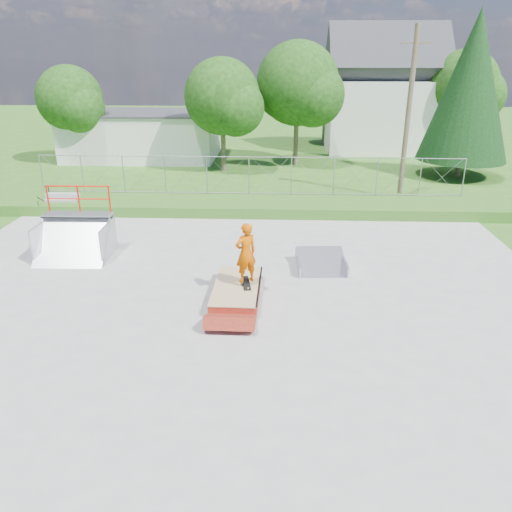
{
  "coord_description": "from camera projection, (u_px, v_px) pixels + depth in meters",
  "views": [
    {
      "loc": [
        1.35,
        -12.72,
        6.7
      ],
      "look_at": [
        0.75,
        1.12,
        1.1
      ],
      "focal_mm": 35.0,
      "sensor_mm": 36.0,
      "label": 1
    }
  ],
  "objects": [
    {
      "name": "skateboard",
      "position": [
        246.0,
        284.0,
        14.65
      ],
      "size": [
        0.37,
        0.82,
        0.13
      ],
      "primitive_type": "cube",
      "rotation": [
        0.14,
        0.0,
        0.19
      ],
      "color": "black",
      "rests_on": "grind_box"
    },
    {
      "name": "flat_bank_ramp",
      "position": [
        321.0,
        263.0,
        16.66
      ],
      "size": [
        1.69,
        1.79,
        0.49
      ],
      "primitive_type": null,
      "rotation": [
        0.0,
        0.0,
        0.05
      ],
      "color": "#B1B3B9",
      "rests_on": "concrete_pad"
    },
    {
      "name": "grind_box",
      "position": [
        237.0,
        291.0,
        14.74
      ],
      "size": [
        1.39,
        2.79,
        0.41
      ],
      "rotation": [
        0.0,
        0.0,
        -0.02
      ],
      "color": "maroon",
      "rests_on": "concrete_pad"
    },
    {
      "name": "tree_right_far",
      "position": [
        468.0,
        89.0,
        34.13
      ],
      "size": [
        5.1,
        4.8,
        7.12
      ],
      "color": "brown",
      "rests_on": "ground"
    },
    {
      "name": "grass_berm",
      "position": [
        248.0,
        205.0,
        23.05
      ],
      "size": [
        24.0,
        3.0,
        0.5
      ],
      "primitive_type": "cube",
      "color": "#2C631C",
      "rests_on": "ground"
    },
    {
      "name": "ground",
      "position": [
        228.0,
        306.0,
        14.35
      ],
      "size": [
        120.0,
        120.0,
        0.0
      ],
      "primitive_type": "plane",
      "color": "#2C631C",
      "rests_on": "ground"
    },
    {
      "name": "concrete_pad",
      "position": [
        228.0,
        305.0,
        14.34
      ],
      "size": [
        20.0,
        16.0,
        0.04
      ],
      "primitive_type": "cube",
      "color": "gray",
      "rests_on": "ground"
    },
    {
      "name": "quarter_pipe",
      "position": [
        72.0,
        227.0,
        17.18
      ],
      "size": [
        2.44,
        2.08,
        2.4
      ],
      "primitive_type": null,
      "rotation": [
        0.0,
        0.0,
        0.02
      ],
      "color": "#B1B3B9",
      "rests_on": "concrete_pad"
    },
    {
      "name": "chain_link_fence",
      "position": [
        249.0,
        176.0,
        23.55
      ],
      "size": [
        20.0,
        0.06,
        1.8
      ],
      "primitive_type": null,
      "color": "gray",
      "rests_on": "grass_berm"
    },
    {
      "name": "gable_house",
      "position": [
        383.0,
        97.0,
        36.63
      ],
      "size": [
        8.4,
        6.08,
        8.94
      ],
      "color": "silver",
      "rests_on": "ground"
    },
    {
      "name": "concrete_stairs",
      "position": [
        60.0,
        204.0,
        22.6
      ],
      "size": [
        1.5,
        1.6,
        0.8
      ],
      "primitive_type": null,
      "color": "gray",
      "rests_on": "ground"
    },
    {
      "name": "skater",
      "position": [
        246.0,
        255.0,
        14.32
      ],
      "size": [
        0.78,
        0.7,
        1.79
      ],
      "primitive_type": "imported",
      "rotation": [
        0.0,
        0.0,
        3.68
      ],
      "color": "#C95000",
      "rests_on": "grind_box"
    },
    {
      "name": "tree_back_mid",
      "position": [
        329.0,
        97.0,
        38.58
      ],
      "size": [
        4.08,
        3.84,
        5.7
      ],
      "color": "brown",
      "rests_on": "ground"
    },
    {
      "name": "utility_pole",
      "position": [
        408.0,
        116.0,
        23.66
      ],
      "size": [
        0.24,
        0.24,
        8.0
      ],
      "primitive_type": "cylinder",
      "color": "brown",
      "rests_on": "ground"
    },
    {
      "name": "tree_left_far",
      "position": [
        73.0,
        102.0,
        31.73
      ],
      "size": [
        4.42,
        4.16,
        6.18
      ],
      "color": "brown",
      "rests_on": "ground"
    },
    {
      "name": "tree_left_near",
      "position": [
        226.0,
        100.0,
        29.35
      ],
      "size": [
        4.76,
        4.48,
        6.65
      ],
      "color": "brown",
      "rests_on": "ground"
    },
    {
      "name": "conifer_tree",
      "position": [
        470.0,
        87.0,
        27.71
      ],
      "size": [
        5.04,
        5.04,
        9.1
      ],
      "color": "brown",
      "rests_on": "ground"
    },
    {
      "name": "tree_center",
      "position": [
        302.0,
        87.0,
        30.77
      ],
      "size": [
        5.44,
        5.12,
        7.6
      ],
      "color": "brown",
      "rests_on": "ground"
    },
    {
      "name": "utility_building_flat",
      "position": [
        143.0,
        136.0,
        34.49
      ],
      "size": [
        10.0,
        6.0,
        3.0
      ],
      "primitive_type": "cube",
      "color": "silver",
      "rests_on": "ground"
    }
  ]
}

